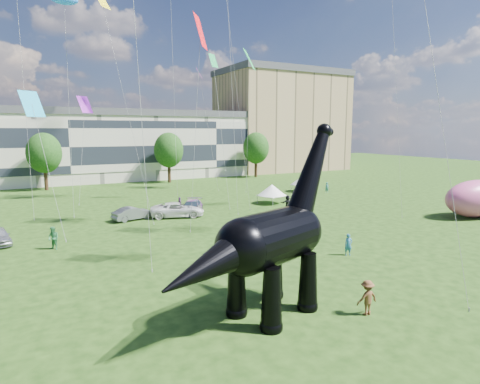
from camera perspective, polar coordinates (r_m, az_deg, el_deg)
name	(u,v)px	position (r m, az deg, el deg)	size (l,w,h in m)	color
ground	(334,298)	(23.55, 13.20, -14.49)	(220.00, 220.00, 0.00)	#16330C
terrace_row	(67,149)	(78.45, -23.44, 5.65)	(78.00, 11.00, 12.00)	beige
apartment_block	(281,123)	(97.75, 5.88, 9.71)	(28.00, 18.00, 22.00)	tan
tree_mid_left	(44,150)	(69.22, -26.12, 5.42)	(5.20, 5.20, 9.44)	#382314
tree_mid_right	(169,147)	(72.75, -10.12, 6.28)	(5.20, 5.20, 9.44)	#382314
tree_far_right	(256,146)	(80.17, 2.28, 6.62)	(5.20, 5.20, 9.44)	#382314
dinosaur_sculpture	(267,243)	(19.75, 3.81, -7.25)	(12.03, 5.68, 9.96)	black
car_grey	(133,213)	(43.13, -15.01, -2.96)	(1.47, 4.21, 1.39)	slate
car_white	(177,210)	(43.63, -8.88, -2.50)	(2.62, 5.69, 1.58)	silver
car_dark	(192,207)	(45.13, -6.88, -2.15)	(2.09, 5.14, 1.49)	#595960
gazebo_near	(272,190)	(51.11, 4.55, 0.28)	(4.40, 4.40, 2.46)	white
gazebo_far	(303,180)	(61.73, 9.00, 1.71)	(4.84, 4.84, 2.56)	silver
inflatable_pink	(477,199)	(49.86, 30.67, -0.80)	(8.05, 4.02, 4.02)	#D75392
visitors	(195,230)	(34.46, -6.37, -5.33)	(54.28, 33.08, 1.83)	maroon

